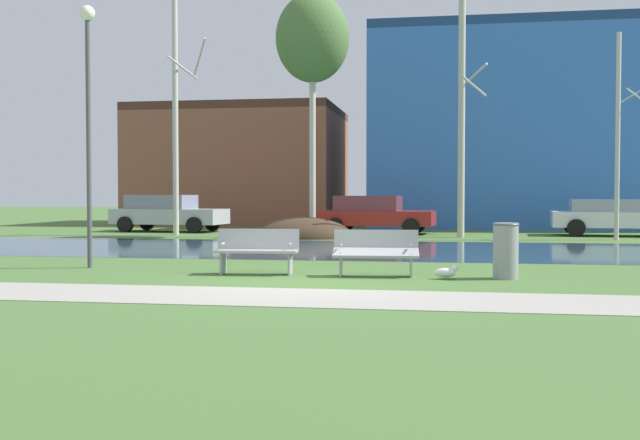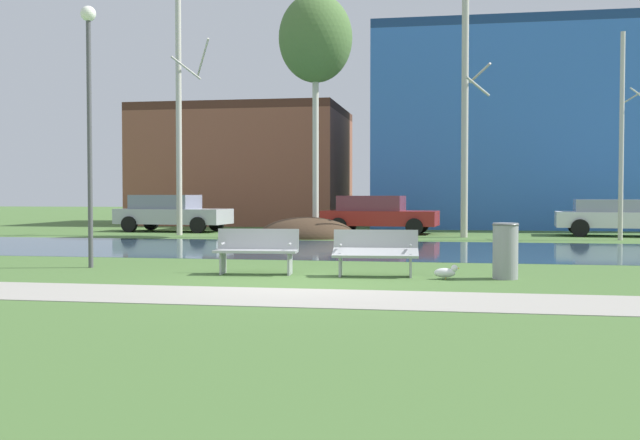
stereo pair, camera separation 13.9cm
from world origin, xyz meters
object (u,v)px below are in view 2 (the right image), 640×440
Objects in this scene: streetlamp at (89,94)px; parked_hatch_third_white at (621,216)px; bench_left at (257,250)px; bench_right at (375,251)px; trash_bin at (505,250)px; seagull at (446,272)px; parked_van_nearest_silver at (171,212)px; parked_sedan_second_red at (378,214)px.

streetlamp reaches higher than parked_hatch_third_white.
bench_left is 1.00× the size of bench_right.
seagull is (-1.06, -0.26, -0.40)m from trash_bin.
streetlamp is at bearing -75.18° from parked_van_nearest_silver.
parked_van_nearest_silver is 1.03× the size of parked_sedan_second_red.
seagull is 0.10× the size of parked_sedan_second_red.
parked_van_nearest_silver reaches higher than bench_right.
bench_left is 1.60× the size of trash_bin.
parked_sedan_second_red is at bearing 100.08° from seagull.
trash_bin is 15.59m from parked_sedan_second_red.
parked_hatch_third_white is at bearing 70.96° from trash_bin.
seagull is 19.18m from parked_van_nearest_silver.
parked_van_nearest_silver reaches higher than seagull.
trash_bin is 19.60m from parked_van_nearest_silver.
parked_van_nearest_silver is 8.51m from parked_sedan_second_red.
parked_van_nearest_silver is at bearing 123.09° from bench_right.
streetlamp is 15.37m from parked_van_nearest_silver.
trash_bin is at bearing -0.48° from bench_right.
parked_van_nearest_silver reaches higher than parked_hatch_third_white.
bench_left is 0.30× the size of streetlamp.
bench_left is at bearing -63.42° from parked_van_nearest_silver.
parked_hatch_third_white reaches higher than bench_right.
parked_hatch_third_white is (13.57, 14.22, -2.91)m from streetlamp.
streetlamp is 1.20× the size of parked_sedan_second_red.
seagull is 0.10× the size of parked_van_nearest_silver.
bench_right is 3.50× the size of seagull.
bench_right is 1.60× the size of trash_bin.
streetlamp reaches higher than parked_van_nearest_silver.
bench_right is 0.33× the size of parked_hatch_third_white.
bench_right reaches higher than seagull.
trash_bin is at bearing -109.04° from parked_hatch_third_white.
trash_bin reaches higher than bench_left.
parked_hatch_third_white is (9.81, 14.85, 0.26)m from bench_left.
seagull is at bearing -7.09° from streetlamp.
bench_right is at bearing 179.52° from trash_bin.
parked_hatch_third_white is (6.20, 15.13, 0.59)m from seagull.
parked_sedan_second_red reaches higher than bench_left.
parked_van_nearest_silver is (-3.86, 14.60, -2.84)m from streetlamp.
parked_hatch_third_white is (5.13, 14.87, 0.20)m from trash_bin.
trash_bin is 2.19× the size of seagull.
bench_right is 18.19m from parked_van_nearest_silver.
parked_van_nearest_silver is 17.44m from parked_hatch_third_white.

